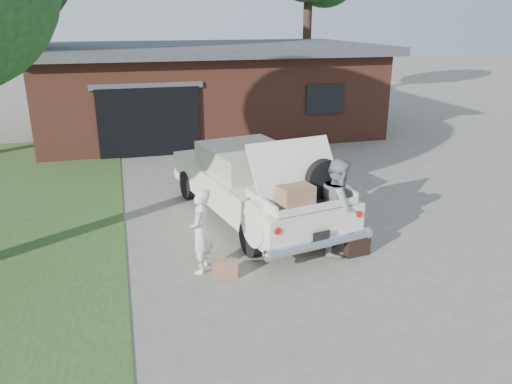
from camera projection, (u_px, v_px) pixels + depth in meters
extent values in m
plane|color=gray|center=(264.00, 258.00, 9.34)|extent=(90.00, 90.00, 0.00)
cube|color=brown|center=(207.00, 92.00, 19.57)|extent=(12.00, 7.00, 3.00)
cube|color=#4C4C51|center=(206.00, 48.00, 19.02)|extent=(12.80, 7.80, 0.30)
cube|color=black|center=(149.00, 122.00, 15.93)|extent=(3.20, 0.30, 2.20)
cube|color=#4C4C51|center=(147.00, 86.00, 15.49)|extent=(3.50, 0.12, 0.18)
cube|color=black|center=(325.00, 99.00, 17.20)|extent=(1.40, 0.08, 1.00)
cylinder|color=#38281E|center=(307.00, 45.00, 25.51)|extent=(0.44, 0.44, 5.88)
cube|color=white|center=(254.00, 188.00, 11.11)|extent=(3.00, 5.54, 0.68)
cube|color=#B0AA9B|center=(247.00, 159.00, 11.18)|extent=(2.11, 2.40, 0.55)
cube|color=black|center=(230.00, 150.00, 12.03)|extent=(1.61, 0.40, 0.46)
cube|color=black|center=(268.00, 171.00, 10.35)|extent=(1.61, 0.40, 0.46)
cylinder|color=black|center=(252.00, 238.00, 9.32)|extent=(0.36, 0.73, 0.69)
cylinder|color=black|center=(334.00, 221.00, 10.10)|extent=(0.36, 0.73, 0.69)
cylinder|color=black|center=(188.00, 185.00, 12.33)|extent=(0.36, 0.73, 0.69)
cylinder|color=black|center=(255.00, 175.00, 13.11)|extent=(0.36, 0.73, 0.69)
cylinder|color=silver|center=(320.00, 244.00, 8.93)|extent=(2.15, 0.61, 0.19)
cylinder|color=#A5140F|center=(277.00, 230.00, 8.50)|extent=(0.14, 0.13, 0.13)
cylinder|color=#A5140F|center=(358.00, 214.00, 9.23)|extent=(0.14, 0.13, 0.13)
cube|color=black|center=(321.00, 236.00, 8.86)|extent=(0.35, 0.09, 0.18)
cube|color=black|center=(301.00, 201.00, 9.31)|extent=(1.82, 1.45, 0.04)
cube|color=white|center=(261.00, 202.00, 8.92)|extent=(0.29, 1.14, 0.19)
cube|color=white|center=(339.00, 189.00, 9.63)|extent=(0.29, 1.14, 0.19)
cube|color=white|center=(319.00, 207.00, 8.80)|extent=(1.66, 0.39, 0.13)
cube|color=white|center=(295.00, 170.00, 9.35)|extent=(1.86, 1.02, 1.04)
cube|color=#4B3120|center=(288.00, 195.00, 9.27)|extent=(0.68, 0.51, 0.20)
cube|color=#9D7250|center=(296.00, 197.00, 8.81)|extent=(0.67, 0.51, 0.42)
cube|color=black|center=(300.00, 192.00, 9.42)|extent=(0.65, 0.49, 0.18)
cylinder|color=black|center=(324.00, 178.00, 9.33)|extent=(0.75, 0.31, 0.73)
imported|color=silver|center=(201.00, 231.00, 8.62)|extent=(0.54, 0.65, 1.52)
imported|color=gray|center=(338.00, 206.00, 9.32)|extent=(0.94, 1.07, 1.83)
cube|color=#97674C|center=(225.00, 269.00, 8.57)|extent=(0.45, 0.22, 0.33)
cube|color=black|center=(357.00, 246.00, 9.37)|extent=(0.51, 0.22, 0.38)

